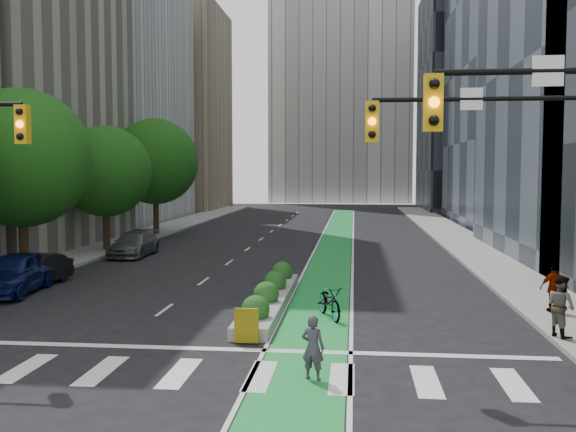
% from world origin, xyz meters
% --- Properties ---
extents(ground, '(160.00, 160.00, 0.00)m').
position_xyz_m(ground, '(0.00, 0.00, 0.00)').
color(ground, black).
rests_on(ground, ground).
extents(sidewalk_left, '(3.60, 90.00, 0.15)m').
position_xyz_m(sidewalk_left, '(-11.80, 25.00, 0.07)').
color(sidewalk_left, gray).
rests_on(sidewalk_left, ground).
extents(sidewalk_right, '(3.60, 90.00, 0.15)m').
position_xyz_m(sidewalk_right, '(11.80, 25.00, 0.07)').
color(sidewalk_right, gray).
rests_on(sidewalk_right, ground).
extents(bike_lane_paint, '(2.20, 70.00, 0.01)m').
position_xyz_m(bike_lane_paint, '(3.00, 30.00, 0.01)').
color(bike_lane_paint, '#1A9339').
rests_on(bike_lane_paint, ground).
extents(building_tan_far, '(14.00, 16.00, 26.00)m').
position_xyz_m(building_tan_far, '(-20.00, 66.00, 13.00)').
color(building_tan_far, tan).
rests_on(building_tan_far, ground).
extents(building_dark_end, '(14.00, 18.00, 28.00)m').
position_xyz_m(building_dark_end, '(20.00, 68.00, 14.00)').
color(building_dark_end, black).
rests_on(building_dark_end, ground).
extents(tree_mid, '(6.40, 6.40, 8.78)m').
position_xyz_m(tree_mid, '(-11.00, 12.00, 5.57)').
color(tree_mid, black).
rests_on(tree_mid, ground).
extents(tree_midfar, '(5.60, 5.60, 7.76)m').
position_xyz_m(tree_midfar, '(-11.00, 22.00, 4.95)').
color(tree_midfar, black).
rests_on(tree_midfar, ground).
extents(tree_far, '(6.60, 6.60, 9.00)m').
position_xyz_m(tree_far, '(-11.00, 32.00, 5.69)').
color(tree_far, black).
rests_on(tree_far, ground).
extents(signal_right, '(5.82, 0.51, 7.20)m').
position_xyz_m(signal_right, '(8.67, 0.47, 4.80)').
color(signal_right, black).
rests_on(signal_right, ground).
extents(median_planter, '(1.20, 10.26, 1.10)m').
position_xyz_m(median_planter, '(1.20, 7.04, 0.37)').
color(median_planter, gray).
rests_on(median_planter, ground).
extents(bicycle, '(1.47, 2.29, 1.14)m').
position_xyz_m(bicycle, '(3.45, 5.38, 0.57)').
color(bicycle, gray).
rests_on(bicycle, ground).
extents(cyclist, '(0.66, 0.53, 1.57)m').
position_xyz_m(cyclist, '(3.31, -1.14, 0.78)').
color(cyclist, '#3B343E').
rests_on(cyclist, ground).
extents(parked_car_left_near, '(2.54, 5.17, 1.70)m').
position_xyz_m(parked_car_left_near, '(-9.50, 8.38, 0.85)').
color(parked_car_left_near, '#0C144C').
rests_on(parked_car_left_near, ground).
extents(parked_car_left_mid, '(1.87, 4.34, 1.39)m').
position_xyz_m(parked_car_left_mid, '(-9.50, 9.95, 0.69)').
color(parked_car_left_mid, black).
rests_on(parked_car_left_mid, ground).
extents(parked_car_left_far, '(2.03, 4.90, 1.42)m').
position_xyz_m(parked_car_left_far, '(-8.56, 20.02, 0.71)').
color(parked_car_left_far, '#4F5153').
rests_on(parked_car_left_far, ground).
extents(pedestrian_near, '(0.98, 1.08, 1.82)m').
position_xyz_m(pedestrian_near, '(10.30, 3.05, 1.06)').
color(pedestrian_near, gray).
rests_on(pedestrian_near, sidewalk_right).
extents(pedestrian_far, '(1.01, 0.48, 1.67)m').
position_xyz_m(pedestrian_far, '(11.12, 6.41, 0.98)').
color(pedestrian_far, gray).
rests_on(pedestrian_far, sidewalk_right).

